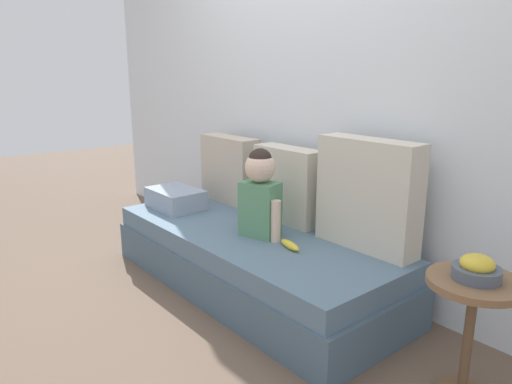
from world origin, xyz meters
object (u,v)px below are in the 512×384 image
folded_blanket (176,199)px  throw_pillow_center (288,185)px  banana (290,245)px  throw_pillow_left (230,169)px  couch (251,259)px  fruit_bowl (477,269)px  side_table (472,307)px  toddler (260,192)px  throw_pillow_right (368,195)px

folded_blanket → throw_pillow_center: bearing=29.5°
banana → throw_pillow_center: bearing=138.4°
throw_pillow_left → folded_blanket: size_ratio=1.27×
couch → fruit_bowl: bearing=1.7°
couch → fruit_bowl: fruit_bowl is taller
folded_blanket → side_table: 2.06m
throw_pillow_left → toddler: toddler is taller
throw_pillow_left → toddler: 0.78m
side_table → fruit_bowl: (0.00, 0.00, 0.16)m
couch → throw_pillow_right: size_ratio=3.33×
throw_pillow_right → throw_pillow_center: bearing=180.0°
throw_pillow_right → fruit_bowl: bearing=-19.8°
couch → side_table: (1.34, 0.04, 0.21)m
couch → throw_pillow_center: bearing=90.0°
couch → toddler: (0.10, -0.01, 0.45)m
throw_pillow_right → fruit_bowl: 0.78m
side_table → throw_pillow_center: bearing=169.0°
toddler → folded_blanket: bearing=-173.7°
banana → side_table: 0.98m
throw_pillow_right → side_table: throw_pillow_right is taller
toddler → throw_pillow_left: bearing=156.4°
throw_pillow_right → toddler: throw_pillow_right is taller
couch → throw_pillow_left: 0.81m
throw_pillow_left → side_table: size_ratio=0.98×
toddler → banana: size_ratio=3.03×
throw_pillow_left → throw_pillow_right: 1.23m
throw_pillow_left → folded_blanket: 0.45m
throw_pillow_center → side_table: throw_pillow_center is taller
side_table → throw_pillow_left: bearing=172.4°
couch → throw_pillow_right: 0.84m
throw_pillow_right → folded_blanket: size_ratio=1.49×
toddler → throw_pillow_center: bearing=107.7°
throw_pillow_center → banana: 0.54m
folded_blanket → side_table: size_ratio=0.77×
throw_pillow_right → folded_blanket: (-1.33, -0.40, -0.23)m
throw_pillow_left → folded_blanket: throw_pillow_left is taller
couch → fruit_bowl: (1.34, 0.04, 0.38)m
throw_pillow_right → throw_pillow_left: bearing=180.0°
toddler → folded_blanket: size_ratio=1.29×
throw_pillow_center → toddler: bearing=-72.3°
fruit_bowl → folded_blanket: bearing=-176.1°
throw_pillow_center → toddler: 0.33m
throw_pillow_left → fruit_bowl: bearing=-7.6°
throw_pillow_center → throw_pillow_right: bearing=0.0°
throw_pillow_left → banana: (0.98, -0.33, -0.22)m
banana → throw_pillow_left: bearing=161.7°
side_table → fruit_bowl: fruit_bowl is taller
couch → folded_blanket: 0.76m
banana → side_table: size_ratio=0.33×
throw_pillow_left → banana: size_ratio=2.99×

